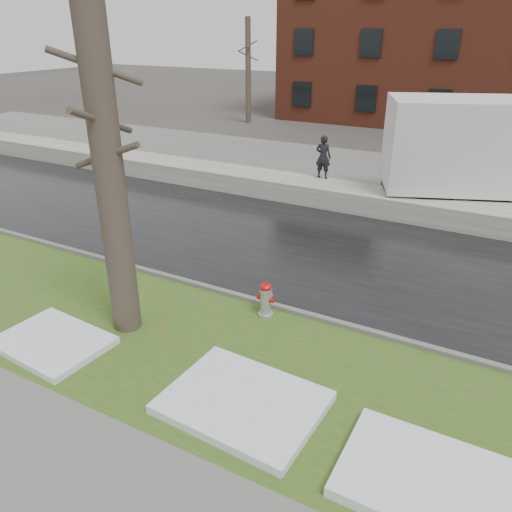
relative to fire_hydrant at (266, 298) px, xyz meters
The scene contains 16 objects.
ground 0.92m from the fire_hydrant, 128.55° to the right, with size 120.00×120.00×0.00m, color #47423D.
verge 1.97m from the fire_hydrant, 104.58° to the right, with size 60.00×4.50×0.04m, color #294C19.
sidewalk 5.65m from the fire_hydrant, 94.92° to the right, with size 60.00×3.00×0.05m, color slate.
road 3.95m from the fire_hydrant, 97.06° to the left, with size 60.00×7.00×0.03m, color black.
parking_lot 12.41m from the fire_hydrant, 92.23° to the left, with size 60.00×9.00×0.03m, color slate.
curb 0.75m from the fire_hydrant, 140.73° to the left, with size 60.00×0.15×0.14m, color slate.
snowbank 8.11m from the fire_hydrant, 93.41° to the left, with size 60.00×1.60×0.75m, color #BBB6AB.
brick_building 29.78m from the fire_hydrant, 87.04° to the left, with size 26.00×12.00×10.00m, color brown.
bg_tree_left 24.93m from the fire_hydrant, 120.26° to the left, with size 1.40×1.62×6.50m.
bg_tree_center 26.36m from the fire_hydrant, 104.32° to the left, with size 1.40×1.62×6.50m.
fire_hydrant is the anchor object (origin of this frame).
tree 4.42m from the fire_hydrant, 143.34° to the right, with size 1.51×1.79×7.27m.
worker 9.02m from the fire_hydrant, 103.86° to the left, with size 0.58×0.38×1.60m, color black.
snow_patch_near 3.01m from the fire_hydrant, 69.90° to the right, with size 2.60×2.00×0.16m, color white.
snow_patch_far 4.54m from the fire_hydrant, 136.63° to the right, with size 2.20×1.60×0.14m, color white.
snow_patch_side 5.24m from the fire_hydrant, 34.41° to the right, with size 2.80×1.80×0.18m, color white.
Camera 1 is at (4.90, -7.97, 5.98)m, focal length 35.00 mm.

